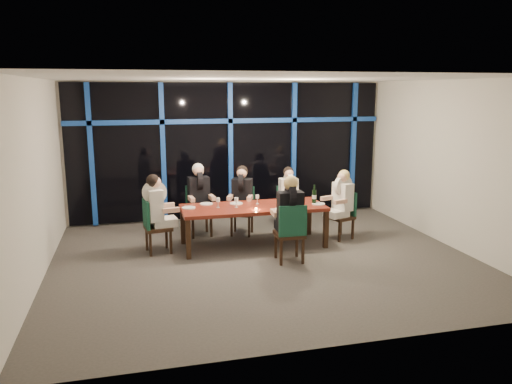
# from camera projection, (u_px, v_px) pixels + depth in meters

# --- Properties ---
(room) EXTENTS (7.04, 7.00, 3.02)m
(room) POSITION_uv_depth(u_px,v_px,m) (265.00, 140.00, 8.03)
(room) COLOR #514C48
(room) RESTS_ON ground
(window_wall) EXTENTS (6.86, 0.43, 2.94)m
(window_wall) POSITION_uv_depth(u_px,v_px,m) (231.00, 149.00, 10.91)
(window_wall) COLOR black
(window_wall) RESTS_ON ground
(dining_table) EXTENTS (2.60, 1.00, 0.75)m
(dining_table) POSITION_uv_depth(u_px,v_px,m) (253.00, 210.00, 9.06)
(dining_table) COLOR maroon
(dining_table) RESTS_ON ground
(chair_far_left) EXTENTS (0.49, 0.49, 0.97)m
(chair_far_left) POSITION_uv_depth(u_px,v_px,m) (199.00, 207.00, 9.83)
(chair_far_left) COLOR black
(chair_far_left) RESTS_ON ground
(chair_far_mid) EXTENTS (0.57, 0.57, 0.93)m
(chair_far_mid) POSITION_uv_depth(u_px,v_px,m) (243.00, 208.00, 9.89)
(chair_far_mid) COLOR black
(chair_far_mid) RESTS_ON ground
(chair_far_right) EXTENTS (0.41, 0.41, 0.88)m
(chair_far_right) POSITION_uv_depth(u_px,v_px,m) (288.00, 205.00, 10.27)
(chair_far_right) COLOR black
(chair_far_right) RESTS_ON ground
(chair_end_left) EXTENTS (0.50, 0.50, 0.95)m
(chair_end_left) POSITION_uv_depth(u_px,v_px,m) (153.00, 223.00, 8.69)
(chair_end_left) COLOR black
(chair_end_left) RESTS_ON ground
(chair_end_right) EXTENTS (0.54, 0.54, 0.91)m
(chair_end_right) POSITION_uv_depth(u_px,v_px,m) (344.00, 212.00, 9.58)
(chair_end_right) COLOR black
(chair_end_right) RESTS_ON ground
(chair_near_mid) EXTENTS (0.48, 0.48, 1.00)m
(chair_near_mid) POSITION_uv_depth(u_px,v_px,m) (291.00, 230.00, 8.18)
(chair_near_mid) COLOR black
(chair_near_mid) RESTS_ON ground
(diner_far_left) EXTENTS (0.51, 0.63, 0.95)m
(diner_far_left) POSITION_uv_depth(u_px,v_px,m) (199.00, 189.00, 9.67)
(diner_far_left) COLOR black
(diner_far_left) RESTS_ON ground
(diner_far_mid) EXTENTS (0.58, 0.64, 0.91)m
(diner_far_mid) POSITION_uv_depth(u_px,v_px,m) (242.00, 190.00, 9.74)
(diner_far_mid) COLOR black
(diner_far_mid) RESTS_ON ground
(diner_far_right) EXTENTS (0.44, 0.55, 0.86)m
(diner_far_right) POSITION_uv_depth(u_px,v_px,m) (289.00, 189.00, 10.13)
(diner_far_right) COLOR white
(diner_far_right) RESTS_ON ground
(diner_end_left) EXTENTS (0.63, 0.51, 0.93)m
(diner_end_left) POSITION_uv_depth(u_px,v_px,m) (157.00, 202.00, 8.65)
(diner_end_left) COLOR white
(diner_end_left) RESTS_ON ground
(diner_end_right) EXTENTS (0.62, 0.55, 0.89)m
(diner_end_right) POSITION_uv_depth(u_px,v_px,m) (341.00, 194.00, 9.47)
(diner_end_right) COLOR white
(diner_end_right) RESTS_ON ground
(diner_near_mid) EXTENTS (0.51, 0.63, 0.97)m
(diner_near_mid) POSITION_uv_depth(u_px,v_px,m) (290.00, 206.00, 8.18)
(diner_near_mid) COLOR black
(diner_near_mid) RESTS_ON ground
(plate_far_left) EXTENTS (0.24, 0.24, 0.01)m
(plate_far_left) POSITION_uv_depth(u_px,v_px,m) (206.00, 204.00, 9.19)
(plate_far_left) COLOR white
(plate_far_left) RESTS_ON dining_table
(plate_far_mid) EXTENTS (0.24, 0.24, 0.01)m
(plate_far_mid) POSITION_uv_depth(u_px,v_px,m) (236.00, 203.00, 9.22)
(plate_far_mid) COLOR white
(plate_far_mid) RESTS_ON dining_table
(plate_far_right) EXTENTS (0.24, 0.24, 0.01)m
(plate_far_right) POSITION_uv_depth(u_px,v_px,m) (298.00, 199.00, 9.61)
(plate_far_right) COLOR white
(plate_far_right) RESTS_ON dining_table
(plate_end_left) EXTENTS (0.24, 0.24, 0.01)m
(plate_end_left) POSITION_uv_depth(u_px,v_px,m) (189.00, 208.00, 8.89)
(plate_end_left) COLOR white
(plate_end_left) RESTS_ON dining_table
(plate_end_right) EXTENTS (0.24, 0.24, 0.01)m
(plate_end_right) POSITION_uv_depth(u_px,v_px,m) (318.00, 204.00, 9.19)
(plate_end_right) COLOR white
(plate_end_right) RESTS_ON dining_table
(plate_near_mid) EXTENTS (0.24, 0.24, 0.01)m
(plate_near_mid) POSITION_uv_depth(u_px,v_px,m) (281.00, 209.00, 8.76)
(plate_near_mid) COLOR white
(plate_near_mid) RESTS_ON dining_table
(wine_bottle) EXTENTS (0.08, 0.08, 0.36)m
(wine_bottle) POSITION_uv_depth(u_px,v_px,m) (314.00, 196.00, 9.21)
(wine_bottle) COLOR black
(wine_bottle) RESTS_ON dining_table
(water_pitcher) EXTENTS (0.11, 0.10, 0.18)m
(water_pitcher) POSITION_uv_depth(u_px,v_px,m) (292.00, 201.00, 9.02)
(water_pitcher) COLOR silver
(water_pitcher) RESTS_ON dining_table
(tea_light) EXTENTS (0.05, 0.05, 0.03)m
(tea_light) POSITION_uv_depth(u_px,v_px,m) (256.00, 209.00, 8.77)
(tea_light) COLOR #F09848
(tea_light) RESTS_ON dining_table
(wine_glass_a) EXTENTS (0.07, 0.07, 0.18)m
(wine_glass_a) POSITION_uv_depth(u_px,v_px,m) (236.00, 200.00, 8.92)
(wine_glass_a) COLOR silver
(wine_glass_a) RESTS_ON dining_table
(wine_glass_b) EXTENTS (0.07, 0.07, 0.17)m
(wine_glass_b) POSITION_uv_depth(u_px,v_px,m) (257.00, 197.00, 9.19)
(wine_glass_b) COLOR silver
(wine_glass_b) RESTS_ON dining_table
(wine_glass_c) EXTENTS (0.08, 0.08, 0.20)m
(wine_glass_c) POSITION_uv_depth(u_px,v_px,m) (284.00, 198.00, 9.07)
(wine_glass_c) COLOR silver
(wine_glass_c) RESTS_ON dining_table
(wine_glass_d) EXTENTS (0.07, 0.07, 0.18)m
(wine_glass_d) POSITION_uv_depth(u_px,v_px,m) (218.00, 200.00, 8.91)
(wine_glass_d) COLOR silver
(wine_glass_d) RESTS_ON dining_table
(wine_glass_e) EXTENTS (0.07, 0.07, 0.19)m
(wine_glass_e) POSITION_uv_depth(u_px,v_px,m) (294.00, 194.00, 9.40)
(wine_glass_e) COLOR white
(wine_glass_e) RESTS_ON dining_table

